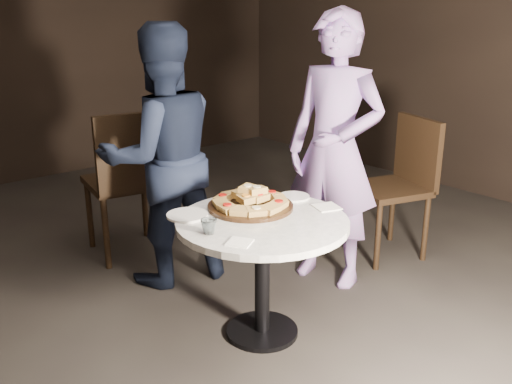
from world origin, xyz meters
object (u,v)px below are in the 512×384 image
diner_navy (162,158)px  diner_teal (335,151)px  focaccia_pile (251,199)px  chair_right (401,177)px  table (262,242)px  serving_board (250,206)px  water_glass (209,226)px  chair_far (128,175)px

diner_navy → diner_teal: 1.03m
focaccia_pile → chair_right: 1.36m
table → chair_right: 1.42m
serving_board → diner_navy: diner_navy is taller
focaccia_pile → chair_right: chair_right is taller
focaccia_pile → diner_teal: bearing=5.1°
table → water_glass: size_ratio=11.79×
chair_right → serving_board: bearing=-71.2°
water_glass → chair_right: chair_right is taller
water_glass → chair_far: chair_far is taller
chair_right → diner_navy: bearing=-98.5°
water_glass → chair_right: size_ratio=0.08×
focaccia_pile → diner_navy: (-0.09, 0.73, 0.09)m
table → chair_right: bearing=8.0°
serving_board → focaccia_pile: size_ratio=1.13×
chair_right → focaccia_pile: bearing=-71.3°
table → chair_far: (-0.05, 1.31, 0.06)m
chair_far → diner_navy: 0.47m
water_glass → chair_right: bearing=6.0°
chair_far → chair_right: chair_far is taller
diner_navy → chair_right: bearing=166.8°
table → chair_far: bearing=92.1°
chair_far → diner_teal: (0.81, -1.09, 0.24)m
diner_teal → focaccia_pile: bearing=-100.6°
chair_far → water_glass: bearing=88.3°
table → diner_teal: diner_teal is taller
table → focaccia_pile: focaccia_pile is taller
water_glass → chair_far: (0.26, 1.29, -0.10)m
table → water_glass: (-0.31, 0.02, 0.16)m
table → chair_right: (1.41, 0.20, 0.02)m
chair_far → diner_navy: bearing=102.2°
water_glass → diner_teal: size_ratio=0.05×
table → water_glass: 0.35m
serving_board → chair_right: chair_right is taller
serving_board → diner_navy: 0.75m
chair_far → chair_right: 1.83m
table → focaccia_pile: 0.25m
chair_far → diner_teal: diner_teal is taller
water_glass → diner_teal: (1.07, 0.21, 0.14)m
diner_teal → serving_board: bearing=-100.6°
chair_right → diner_teal: diner_teal is taller
serving_board → diner_navy: (-0.09, 0.73, 0.13)m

